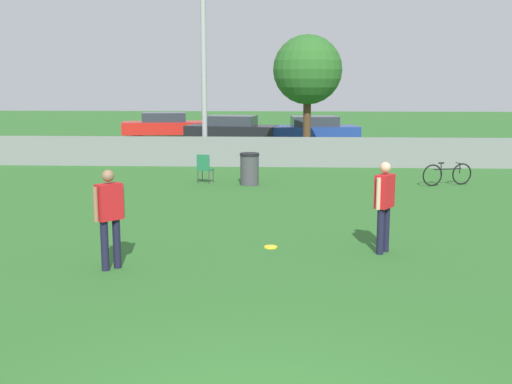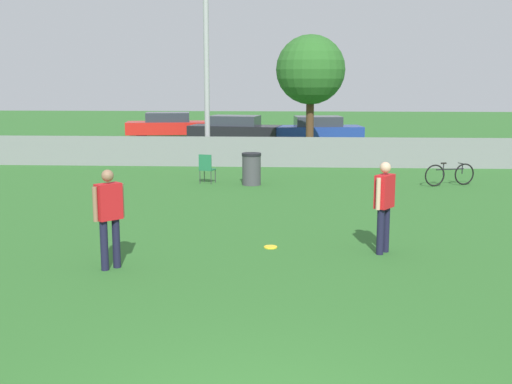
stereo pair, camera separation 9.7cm
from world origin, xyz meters
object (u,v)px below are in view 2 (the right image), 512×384
(parked_car_red, at_px, (168,125))
(parked_car_blue, at_px, (318,130))
(frisbee_disc, at_px, (271,247))
(tree_near_pole, at_px, (311,70))
(player_thrower_red, at_px, (384,201))
(folding_chair_sideline, at_px, (207,167))
(bicycle_sideline, at_px, (450,174))
(trash_bin, at_px, (252,169))
(light_pole, at_px, (206,16))
(player_defender_red, at_px, (109,212))
(parked_car_dark, at_px, (235,129))

(parked_car_red, distance_m, parked_car_blue, 8.58)
(parked_car_blue, bearing_deg, frisbee_disc, -101.15)
(tree_near_pole, relative_size, player_thrower_red, 2.95)
(folding_chair_sideline, relative_size, bicycle_sideline, 0.57)
(parked_car_red, xyz_separation_m, parked_car_blue, (8.11, -2.78, -0.01))
(trash_bin, bearing_deg, light_pole, 111.55)
(trash_bin, bearing_deg, tree_near_pole, 75.80)
(folding_chair_sideline, xyz_separation_m, parked_car_blue, (3.86, 12.93, 0.16))
(tree_near_pole, distance_m, frisbee_disc, 15.40)
(frisbee_disc, distance_m, parked_car_blue, 20.52)
(light_pole, distance_m, player_defender_red, 14.66)
(tree_near_pole, bearing_deg, light_pole, -147.38)
(player_defender_red, distance_m, frisbee_disc, 3.19)
(light_pole, xyz_separation_m, parked_car_dark, (0.33, 7.93, -4.77))
(light_pole, xyz_separation_m, player_defender_red, (0.22, -13.96, -4.48))
(player_thrower_red, distance_m, parked_car_red, 25.00)
(player_thrower_red, distance_m, parked_car_blue, 20.71)
(trash_bin, distance_m, parked_car_blue, 13.34)
(player_defender_red, bearing_deg, parked_car_blue, 32.95)
(light_pole, distance_m, parked_car_blue, 10.36)
(player_defender_red, bearing_deg, frisbee_disc, -15.98)
(frisbee_disc, xyz_separation_m, parked_car_blue, (1.62, 20.45, 0.65))
(bicycle_sideline, bearing_deg, parked_car_dark, 102.19)
(player_thrower_red, relative_size, parked_car_red, 0.36)
(player_thrower_red, xyz_separation_m, parked_car_blue, (-0.44, 20.70, -0.31))
(folding_chair_sideline, relative_size, parked_car_red, 0.19)
(parked_car_dark, bearing_deg, parked_car_red, 154.06)
(bicycle_sideline, height_order, parked_car_blue, parked_car_blue)
(player_defender_red, height_order, parked_car_dark, player_defender_red)
(player_defender_red, xyz_separation_m, folding_chair_sideline, (0.40, 9.05, -0.47))
(player_thrower_red, bearing_deg, parked_car_dark, 46.35)
(parked_car_red, bearing_deg, trash_bin, -79.13)
(player_thrower_red, relative_size, folding_chair_sideline, 1.87)
(parked_car_dark, bearing_deg, parked_car_blue, 11.24)
(folding_chair_sideline, xyz_separation_m, parked_car_red, (-4.26, 15.71, 0.16))
(frisbee_disc, distance_m, parked_car_red, 24.13)
(trash_bin, bearing_deg, parked_car_red, 109.56)
(frisbee_disc, height_order, bicycle_sideline, bicycle_sideline)
(tree_near_pole, xyz_separation_m, player_defender_red, (-3.72, -16.48, -2.55))
(player_thrower_red, bearing_deg, light_pole, 54.99)
(light_pole, distance_m, tree_near_pole, 5.06)
(player_thrower_red, xyz_separation_m, parked_car_dark, (-4.59, 20.61, -0.29))
(light_pole, relative_size, tree_near_pole, 1.88)
(player_thrower_red, bearing_deg, bicycle_sideline, 12.52)
(tree_near_pole, relative_size, parked_car_red, 1.05)
(light_pole, height_order, player_thrower_red, light_pole)
(frisbee_disc, distance_m, parked_car_dark, 20.53)
(parked_car_red, bearing_deg, player_thrower_red, -78.68)
(tree_near_pole, xyz_separation_m, folding_chair_sideline, (-3.32, -7.43, -3.01))
(bicycle_sideline, bearing_deg, trash_bin, 163.46)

